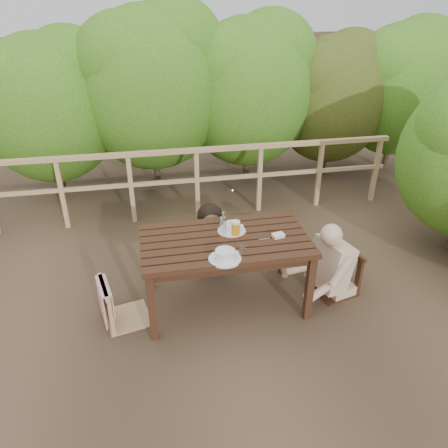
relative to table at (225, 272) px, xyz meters
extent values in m
plane|color=brown|center=(0.00, 0.00, -0.37)|extent=(60.00, 60.00, 0.00)
cube|color=black|center=(0.00, 0.00, 0.00)|extent=(1.62, 0.91, 0.75)
cube|color=tan|center=(-0.99, -0.06, 0.06)|extent=(0.51, 0.51, 0.87)
cube|color=black|center=(-0.05, 0.79, 0.08)|extent=(0.46, 0.46, 0.91)
cube|color=black|center=(1.18, -0.02, 0.06)|extent=(0.53, 0.53, 0.87)
cube|color=tan|center=(0.00, 2.00, 0.13)|extent=(5.60, 0.10, 1.01)
cylinder|color=white|center=(-0.07, -0.34, 0.42)|extent=(0.30, 0.30, 0.10)
cylinder|color=silver|center=(0.10, 0.14, 0.42)|extent=(0.28, 0.28, 0.09)
ellipsoid|color=olive|center=(0.00, -0.26, 0.41)|extent=(0.12, 0.09, 0.07)
cylinder|color=gold|center=(0.12, 0.06, 0.46)|extent=(0.08, 0.08, 0.16)
cylinder|color=silver|center=(0.00, 0.08, 0.51)|extent=(0.06, 0.06, 0.26)
cylinder|color=silver|center=(0.10, -0.27, 0.42)|extent=(0.07, 0.07, 0.08)
cube|color=silver|center=(0.51, -0.07, 0.40)|extent=(0.13, 0.10, 0.05)
camera|label=1|loc=(-0.70, -3.51, 2.51)|focal=34.66mm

